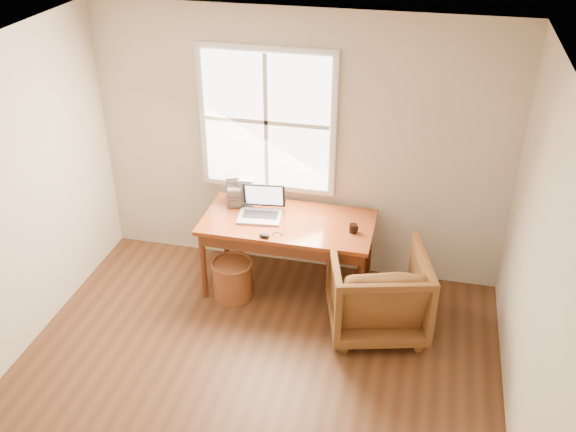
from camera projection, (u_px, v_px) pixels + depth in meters
The scene contains 11 objects.
room_shell at pixel (229, 267), 4.32m from camera, with size 4.04×4.54×2.64m.
desk at pixel (288, 222), 5.99m from camera, with size 1.60×0.80×0.04m, color brown.
armchair at pixel (377, 291), 5.63m from camera, with size 0.83×0.86×0.78m, color brown.
wicker_stool at pixel (233, 279), 6.12m from camera, with size 0.37×0.37×0.37m, color brown.
laptop at pixel (259, 204), 5.94m from camera, with size 0.40×0.42×0.30m, color #A5A7AC, non-canonical shape.
mouse at pixel (264, 236), 5.71m from camera, with size 0.10×0.06×0.03m, color black.
coffee_mug at pixel (353, 228), 5.77m from camera, with size 0.07×0.07×0.08m, color black.
cd_stack_a at pixel (247, 191), 6.18m from camera, with size 0.14×0.12×0.28m, color silver.
cd_stack_b at pixel (235, 197), 6.17m from camera, with size 0.13×0.11×0.20m, color #28272D.
cd_stack_c at pixel (233, 189), 6.22m from camera, with size 0.13×0.11×0.29m, color #AAAAB8.
cd_stack_d at pixel (259, 192), 6.28m from camera, with size 0.13×0.12×0.17m, color silver.
Camera 1 is at (1.18, -3.22, 3.77)m, focal length 40.00 mm.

